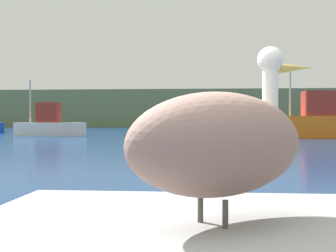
# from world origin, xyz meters

# --- Properties ---
(hillside_backdrop) EXTENTS (140.00, 12.54, 5.94)m
(hillside_backdrop) POSITION_xyz_m (0.00, 75.65, 2.97)
(hillside_backdrop) COLOR #6B7A51
(hillside_backdrop) RESTS_ON ground
(pelican) EXTENTS (1.20, 1.19, 0.95)m
(pelican) POSITION_xyz_m (0.58, -0.03, 1.14)
(pelican) COLOR #8E6C63
(pelican) RESTS_ON pier_dock
(fishing_boat_white) EXTENTS (5.33, 1.60, 4.31)m
(fishing_boat_white) POSITION_xyz_m (-11.68, 32.52, 0.86)
(fishing_boat_white) COLOR white
(fishing_boat_white) RESTS_ON ground
(fishing_boat_orange) EXTENTS (7.51, 2.36, 4.49)m
(fishing_boat_orange) POSITION_xyz_m (8.11, 29.84, 1.07)
(fishing_boat_orange) COLOR orange
(fishing_boat_orange) RESTS_ON ground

